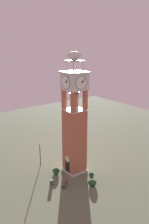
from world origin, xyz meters
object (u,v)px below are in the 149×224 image
at_px(park_bench, 65,183).
at_px(lamp_post, 40,150).
at_px(clock_tower, 74,124).
at_px(trash_bin, 51,182).

relative_size(park_bench, lamp_post, 0.36).
bearing_deg(lamp_post, park_bench, -1.20).
height_order(park_bench, lamp_post, lamp_post).
distance_m(clock_tower, park_bench, 8.80).
bearing_deg(park_bench, trash_bin, -133.96).
xyz_separation_m(park_bench, trash_bin, (-1.42, -1.47, -0.08)).
bearing_deg(park_bench, lamp_post, 178.80).
distance_m(park_bench, trash_bin, 2.04).
height_order(clock_tower, lamp_post, clock_tower).
xyz_separation_m(clock_tower, trash_bin, (1.11, -5.12, -7.68)).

